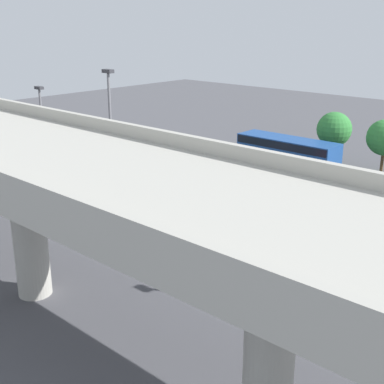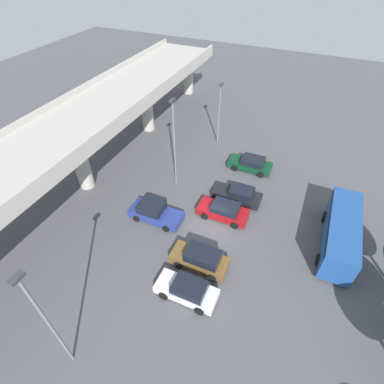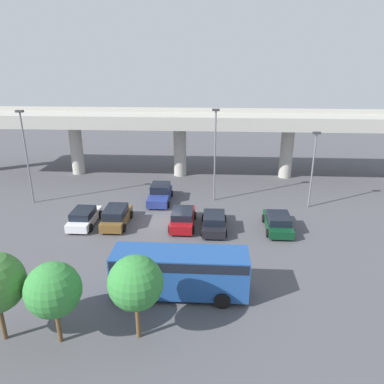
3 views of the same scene
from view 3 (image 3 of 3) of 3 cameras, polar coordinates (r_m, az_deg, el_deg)
The scene contains 14 objects.
ground_plane at distance 33.23m, azimuth -3.92°, elevation -4.66°, with size 108.53×108.53×0.00m, color #4C4C51.
highway_overpass at distance 44.55m, azimuth -1.89°, elevation 10.11°, with size 52.14×7.67×7.63m.
parked_car_0 at distance 33.82m, azimuth -16.12°, elevation -3.71°, with size 2.10×4.51×1.46m.
parked_car_1 at distance 33.10m, azimuth -11.47°, elevation -3.64°, with size 2.13×4.53×1.65m.
parked_car_2 at distance 37.74m, azimuth -4.88°, elevation -0.28°, with size 2.24×4.88×1.70m.
parked_car_3 at distance 32.27m, azimuth -1.44°, elevation -3.99°, with size 2.16×4.61×1.52m.
parked_car_4 at distance 31.71m, azimuth 3.38°, elevation -4.56°, with size 2.13×4.66×1.48m.
parked_car_5 at distance 32.38m, azimuth 12.97°, elevation -4.52°, with size 2.23×4.62×1.46m.
shuttle_bus at distance 23.15m, azimuth -1.81°, elevation -11.73°, with size 8.23×2.68×2.92m.
lamp_post_near_aisle at distance 36.80m, azimuth 17.98°, elevation 4.11°, with size 0.70×0.35×7.36m.
lamp_post_mid_lot at distance 36.54m, azimuth 3.54°, elevation 6.50°, with size 0.70×0.35×9.18m.
lamp_post_by_overpass at distance 39.22m, azimuth -24.00°, elevation 5.71°, with size 0.70×0.35×9.14m.
tree_front_right at distance 20.18m, azimuth -20.39°, elevation -13.83°, with size 2.79×2.79×4.54m.
tree_front_far_right at distance 19.37m, azimuth -8.59°, elevation -13.55°, with size 2.81×2.81×4.73m.
Camera 3 is at (4.04, -29.84, 14.06)m, focal length 35.00 mm.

